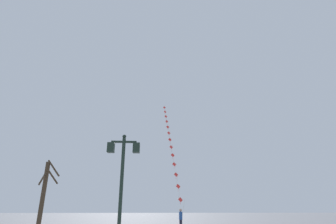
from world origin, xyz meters
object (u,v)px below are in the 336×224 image
object	(u,v)px
kite_train	(171,143)
bare_tree	(43,198)
twin_lantern_lamp_post	(122,169)
kite_flyer	(181,219)

from	to	relation	value
kite_train	bare_tree	bearing A→B (deg)	-113.24
twin_lantern_lamp_post	kite_train	bearing A→B (deg)	81.59
twin_lantern_lamp_post	kite_flyer	bearing A→B (deg)	73.69
kite_flyer	bare_tree	size ratio (longest dim) A/B	0.39
twin_lantern_lamp_post	bare_tree	world-z (taller)	twin_lantern_lamp_post
kite_train	bare_tree	xyz separation A→B (m)	(-8.22, -19.14, -7.73)
twin_lantern_lamp_post	kite_train	xyz separation A→B (m)	(3.50, 23.70, 6.79)
kite_flyer	bare_tree	xyz separation A→B (m)	(-8.26, -7.55, 1.39)
kite_flyer	bare_tree	world-z (taller)	bare_tree
twin_lantern_lamp_post	bare_tree	bearing A→B (deg)	135.95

